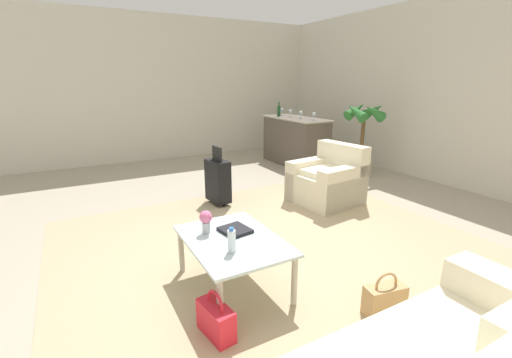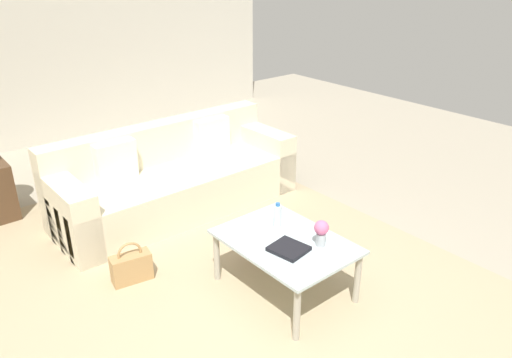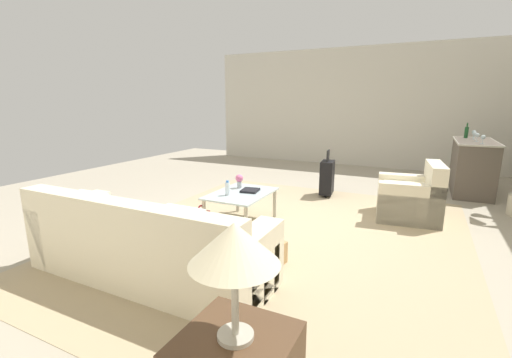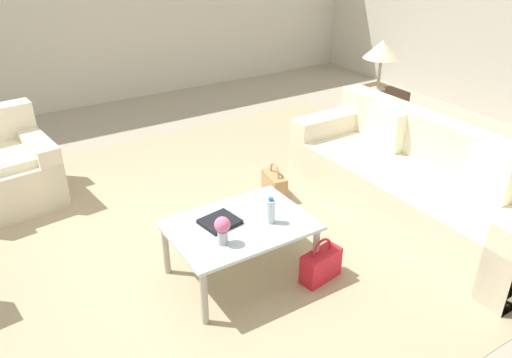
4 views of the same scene
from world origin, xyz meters
name	(u,v)px [view 2 (image 2 of 4)]	position (x,y,z in m)	size (l,w,h in m)	color
ground_plane	(270,346)	(0.00, 0.00, 0.00)	(12.00, 12.00, 0.00)	#A89E89
wall_right	(5,31)	(5.06, 0.00, 1.55)	(0.12, 8.00, 3.10)	beige
area_rug	(196,314)	(0.60, 0.20, 0.00)	(5.20, 4.40, 0.01)	tan
couch	(173,180)	(2.19, -0.60, 0.30)	(0.88, 2.49, 0.86)	beige
coffee_table	(285,247)	(0.40, -0.50, 0.40)	(1.02, 0.73, 0.46)	silver
water_bottle	(278,215)	(0.60, -0.60, 0.55)	(0.06, 0.06, 0.20)	silver
coffee_table_book	(289,249)	(0.28, -0.42, 0.47)	(0.25, 0.23, 0.03)	black
flower_vase	(321,231)	(0.18, -0.65, 0.58)	(0.11, 0.11, 0.21)	#B2B7BC
handbag_tan	(131,267)	(1.29, 0.36, 0.13)	(0.19, 0.34, 0.36)	tan
handbag_red	(277,237)	(0.88, -0.86, 0.13)	(0.34, 0.19, 0.36)	red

